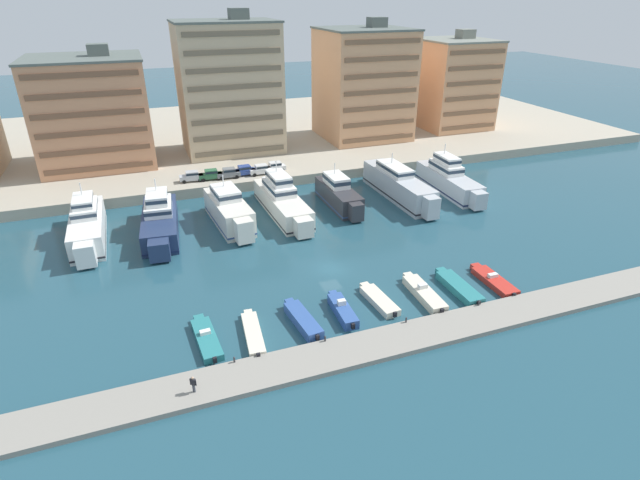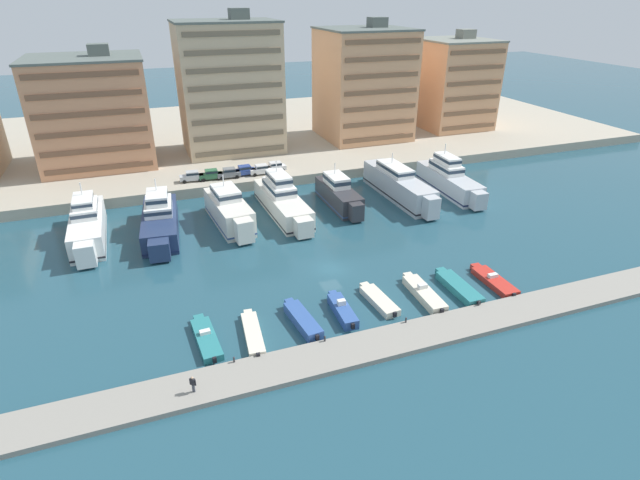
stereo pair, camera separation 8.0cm
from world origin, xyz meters
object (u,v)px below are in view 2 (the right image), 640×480
(yacht_ivory_mid_left, at_px, (229,210))
(yacht_charcoal_center, at_px, (339,194))
(yacht_silver_center_right, at_px, (399,185))
(yacht_silver_mid_right, at_px, (449,179))
(car_white_center_right, at_px, (275,166))
(motorboat_blue_center_left, at_px, (342,310))
(motorboat_red_right, at_px, (494,281))
(motorboat_blue_mid_left, at_px, (302,320))
(motorboat_cream_center, at_px, (379,300))
(yacht_white_far_left, at_px, (87,225))
(car_green_left, at_px, (211,174))
(yacht_ivory_center_left, at_px, (282,200))
(motorboat_cream_left, at_px, (253,333))
(motorboat_teal_mid_right, at_px, (458,287))
(car_white_center, at_px, (261,169))
(car_silver_far_left, at_px, (192,176))
(pedestrian_near_edge, at_px, (193,383))
(car_blue_center_left, at_px, (244,170))
(motorboat_cream_center_right, at_px, (423,293))
(motorboat_teal_far_left, at_px, (206,338))
(car_grey_mid_left, at_px, (229,173))
(yacht_navy_left, at_px, (160,220))

(yacht_ivory_mid_left, relative_size, yacht_charcoal_center, 1.07)
(yacht_silver_center_right, distance_m, yacht_silver_mid_right, 9.78)
(yacht_charcoal_center, relative_size, car_white_center_right, 3.67)
(yacht_charcoal_center, bearing_deg, motorboat_blue_center_left, -111.44)
(yacht_silver_center_right, bearing_deg, motorboat_red_right, -94.91)
(motorboat_blue_mid_left, bearing_deg, motorboat_cream_center, 5.14)
(yacht_white_far_left, bearing_deg, car_green_left, 35.89)
(yacht_ivory_center_left, xyz_separation_m, yacht_silver_mid_right, (30.21, -0.81, 0.04))
(motorboat_cream_left, relative_size, motorboat_teal_mid_right, 0.96)
(motorboat_red_right, bearing_deg, car_white_center, 112.01)
(yacht_ivory_center_left, relative_size, car_silver_far_left, 4.90)
(motorboat_teal_mid_right, bearing_deg, motorboat_blue_mid_left, -180.00)
(motorboat_blue_center_left, bearing_deg, car_silver_far_left, 103.17)
(yacht_white_far_left, bearing_deg, pedestrian_near_edge, -74.89)
(yacht_white_far_left, distance_m, motorboat_blue_center_left, 39.95)
(yacht_ivory_mid_left, bearing_deg, car_silver_far_left, 101.82)
(car_blue_center_left, bearing_deg, motorboat_blue_center_left, -88.67)
(motorboat_cream_center_right, relative_size, car_white_center_right, 2.06)
(motorboat_teal_far_left, relative_size, car_silver_far_left, 1.93)
(pedestrian_near_edge, bearing_deg, motorboat_blue_center_left, 22.55)
(motorboat_teal_far_left, distance_m, car_white_center_right, 48.04)
(yacht_white_far_left, height_order, motorboat_cream_left, yacht_white_far_left)
(motorboat_teal_far_left, distance_m, motorboat_teal_mid_right, 29.52)
(yacht_ivory_center_left, distance_m, car_white_center, 14.43)
(motorboat_teal_mid_right, bearing_deg, motorboat_cream_left, -179.36)
(car_green_left, bearing_deg, motorboat_blue_center_left, -80.88)
(motorboat_teal_far_left, xyz_separation_m, motorboat_cream_center_right, (24.91, -0.38, 0.11))
(car_white_center, bearing_deg, motorboat_cream_center, -86.26)
(car_grey_mid_left, bearing_deg, motorboat_blue_center_left, -84.88)
(motorboat_cream_center, distance_m, motorboat_teal_mid_right, 10.07)
(yacht_silver_mid_right, distance_m, motorboat_red_right, 31.24)
(car_blue_center_left, bearing_deg, car_white_center_right, 1.63)
(motorboat_teal_mid_right, distance_m, car_blue_center_left, 47.06)
(motorboat_teal_mid_right, bearing_deg, motorboat_cream_center_right, 177.41)
(yacht_silver_center_right, relative_size, pedestrian_near_edge, 12.97)
(car_blue_center_left, bearing_deg, yacht_navy_left, -135.17)
(motorboat_teal_mid_right, height_order, pedestrian_near_edge, pedestrian_near_edge)
(motorboat_blue_center_left, height_order, motorboat_cream_center, motorboat_blue_center_left)
(car_grey_mid_left, height_order, car_blue_center_left, same)
(motorboat_blue_mid_left, distance_m, motorboat_teal_mid_right, 19.46)
(motorboat_teal_far_left, relative_size, motorboat_cream_center, 1.12)
(motorboat_blue_center_left, relative_size, car_green_left, 1.66)
(car_blue_center_left, distance_m, car_white_center, 3.03)
(yacht_charcoal_center, distance_m, motorboat_teal_far_left, 38.66)
(yacht_ivory_mid_left, bearing_deg, yacht_silver_mid_right, 0.75)
(yacht_white_far_left, relative_size, yacht_charcoal_center, 1.23)
(car_blue_center_left, xyz_separation_m, car_white_center_right, (5.80, 0.16, 0.00))
(yacht_silver_mid_right, relative_size, motorboat_teal_far_left, 2.39)
(yacht_silver_center_right, xyz_separation_m, car_white_center, (-20.24, 14.91, 0.51))
(car_silver_far_left, bearing_deg, yacht_ivory_center_left, -51.13)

